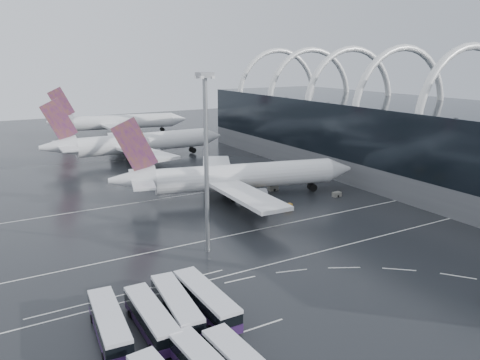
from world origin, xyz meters
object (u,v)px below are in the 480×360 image
airliner_gate_b (135,144)px  floodlight_mast (206,143)px  bus_row_near_a (109,324)px  gse_cart_belly_a (288,206)px  airliner_gate_c (117,122)px  bus_row_near_c (176,306)px  gse_cart_belly_d (337,194)px  bus_row_near_d (206,300)px  airliner_main (234,177)px  gse_cart_belly_e (262,198)px  bus_row_near_b (151,318)px  gse_cart_belly_b (273,188)px

airliner_gate_b → floodlight_mast: (-12.23, -77.25, 13.35)m
bus_row_near_a → gse_cart_belly_a: bus_row_near_a is taller
airliner_gate_c → floodlight_mast: floodlight_mast is taller
bus_row_near_c → gse_cart_belly_d: bus_row_near_c is taller
bus_row_near_a → bus_row_near_c: (8.24, -0.19, 0.02)m
bus_row_near_a → bus_row_near_d: 12.06m
airliner_main → bus_row_near_d: size_ratio=4.20×
bus_row_near_a → gse_cart_belly_e: 57.28m
floodlight_mast → gse_cart_belly_d: 46.03m
airliner_gate_b → bus_row_near_d: airliner_gate_b is taller
bus_row_near_c → bus_row_near_d: 3.83m
floodlight_mast → bus_row_near_b: bearing=-132.1°
airliner_gate_c → bus_row_near_c: bearing=-92.5°
airliner_main → bus_row_near_d: airliner_main is taller
airliner_main → gse_cart_belly_b: airliner_main is taller
airliner_main → bus_row_near_c: (-31.49, -41.75, -3.11)m
bus_row_near_c → gse_cart_belly_a: (37.64, 28.99, -1.27)m
bus_row_near_a → gse_cart_belly_d: size_ratio=6.61×
bus_row_near_b → floodlight_mast: 29.46m
airliner_main → gse_cart_belly_e: bearing=-35.3°
gse_cart_belly_d → airliner_gate_b: bearing=113.7°
bus_row_near_b → floodlight_mast: bearing=-41.3°
airliner_gate_c → floodlight_mast: size_ratio=1.94×
gse_cart_belly_b → airliner_gate_b: bearing=109.1°
bus_row_near_c → gse_cart_belly_e: (36.01, 36.55, -1.18)m
gse_cart_belly_b → gse_cart_belly_e: (-6.89, -5.99, -0.06)m
bus_row_near_a → bus_row_near_c: bus_row_near_c is taller
airliner_gate_c → gse_cart_belly_a: bearing=-77.7°
bus_row_near_b → gse_cart_belly_a: bus_row_near_b is taller
bus_row_near_c → gse_cart_belly_e: bearing=-39.4°
gse_cart_belly_b → gse_cart_belly_e: 9.13m
airliner_gate_c → gse_cart_belly_a: 118.17m
airliner_main → gse_cart_belly_b: 12.19m
bus_row_near_a → floodlight_mast: size_ratio=0.45×
bus_row_near_a → gse_cart_belly_e: size_ratio=5.99×
bus_row_near_d → gse_cart_belly_a: 44.89m
airliner_main → airliner_gate_b: bearing=110.9°
gse_cart_belly_e → bus_row_near_a: bearing=-140.6°
bus_row_near_c → gse_cart_belly_a: 47.53m
airliner_gate_b → gse_cart_belly_e: bearing=-78.9°
bus_row_near_b → bus_row_near_d: bus_row_near_d is taller
airliner_gate_b → gse_cart_belly_e: 59.02m
bus_row_near_a → gse_cart_belly_b: bearing=-45.6°
gse_cart_belly_b → gse_cart_belly_e: gse_cart_belly_b is taller
gse_cart_belly_a → airliner_gate_b: bearing=101.0°
bus_row_near_c → floodlight_mast: (12.70, 17.09, 16.68)m
floodlight_mast → gse_cart_belly_e: size_ratio=13.26×
bus_row_near_c → gse_cart_belly_e: bus_row_near_c is taller
airliner_gate_c → gse_cart_belly_b: bearing=-74.6°
airliner_gate_b → bus_row_near_a: bearing=-109.2°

